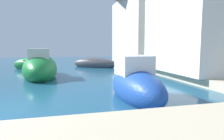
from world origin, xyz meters
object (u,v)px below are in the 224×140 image
Objects in this scene: waterfront_building_annex at (158,22)px; waterfront_building_far at (151,25)px; moored_boat_0 at (40,68)px; moored_boat_6 at (136,85)px; moored_boat_8 at (31,65)px; quayside_tree at (224,21)px; waterfront_building_main at (210,13)px; moored_boat_2 at (95,64)px.

waterfront_building_annex reaches higher than waterfront_building_far.
moored_boat_0 is 8.92m from moored_boat_6.
moored_boat_0 is 6.34m from moored_boat_8.
moored_boat_6 is 0.46× the size of waterfront_building_far.
waterfront_building_annex is (13.45, -1.31, 4.53)m from moored_boat_8.
waterfront_building_far is at bearing 90.90° from quayside_tree.
waterfront_building_annex reaches higher than moored_boat_0.
waterfront_building_annex is at bearing 150.29° from moored_boat_6.
waterfront_building_main reaches higher than moored_boat_8.
moored_boat_0 is at bearing -151.43° from waterfront_building_far.
waterfront_building_far is at bearing -64.05° from moored_boat_0.
moored_boat_6 is (4.64, -7.62, -0.10)m from moored_boat_0.
quayside_tree is (0.17, -10.87, -0.85)m from waterfront_building_far.
moored_boat_0 is 0.73× the size of waterfront_building_annex.
moored_boat_6 is 15.07m from moored_boat_8.
moored_boat_0 is 1.54× the size of moored_boat_8.
moored_boat_8 is 17.56m from quayside_tree.
moored_boat_6 is 0.91× the size of quayside_tree.
moored_boat_8 is 0.47× the size of waterfront_building_annex.
moored_boat_0 is at bearing -147.90° from moored_boat_6.
moored_boat_6 reaches higher than moored_boat_8.
moored_boat_6 is at bearing -148.59° from waterfront_building_main.
quayside_tree is at bearing 114.35° from moored_boat_6.
waterfront_building_annex is at bearing -90.00° from waterfront_building_far.
waterfront_building_annex is 0.87× the size of waterfront_building_far.
waterfront_building_main is at bearing 98.05° from quayside_tree.
waterfront_building_annex is at bearing -154.55° from moored_boat_8.
quayside_tree reaches higher than moored_boat_8.
waterfront_building_main reaches higher than moored_boat_2.
waterfront_building_main is 0.94× the size of waterfront_building_annex.
moored_boat_8 is 14.25m from waterfront_building_annex.
waterfront_building_annex reaches higher than quayside_tree.
waterfront_building_far reaches higher than moored_boat_2.
moored_boat_2 is 0.61× the size of waterfront_building_main.
waterfront_building_far is at bearing -140.08° from moored_boat_2.
quayside_tree is (7.03, -10.46, 3.58)m from moored_boat_2.
waterfront_building_main is (11.99, -3.13, 4.01)m from moored_boat_0.
moored_boat_0 is 13.33m from quayside_tree.
waterfront_building_annex reaches higher than moored_boat_8.
waterfront_building_annex reaches higher than waterfront_building_main.
moored_boat_0 is at bearing 134.30° from moored_boat_8.
waterfront_building_main is at bearing -107.26° from moored_boat_0.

